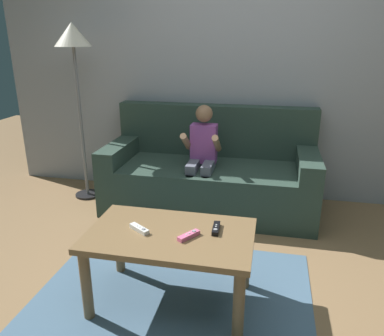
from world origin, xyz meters
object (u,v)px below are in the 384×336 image
game_remote_white_center (139,229)px  game_remote_pink_far_corner (189,236)px  person_seated_on_couch (202,155)px  game_remote_black_near_edge (216,228)px  coffee_table (170,244)px  floor_lamp (74,49)px  couch (211,175)px

game_remote_white_center → game_remote_pink_far_corner: (0.29, -0.02, 0.00)m
person_seated_on_couch → game_remote_white_center: person_seated_on_couch is taller
game_remote_white_center → game_remote_black_near_edge: bearing=12.7°
game_remote_black_near_edge → game_remote_pink_far_corner: same height
coffee_table → game_remote_pink_far_corner: (0.11, -0.03, 0.09)m
game_remote_pink_far_corner → floor_lamp: 2.14m
game_remote_pink_far_corner → game_remote_white_center: bearing=176.8°
couch → game_remote_pink_far_corner: bearing=-85.5°
coffee_table → floor_lamp: size_ratio=0.58×
couch → floor_lamp: floor_lamp is taller
couch → coffee_table: bearing=-90.1°
game_remote_black_near_edge → couch: bearing=100.7°
game_remote_black_near_edge → coffee_table: bearing=-162.1°
game_remote_white_center → floor_lamp: bearing=127.4°
couch → coffee_table: (-0.00, -1.38, 0.08)m
couch → floor_lamp: 1.64m
coffee_table → game_remote_pink_far_corner: bearing=-15.1°
person_seated_on_couch → coffee_table: size_ratio=1.03×
coffee_table → game_remote_white_center: size_ratio=6.80×
game_remote_black_near_edge → floor_lamp: floor_lamp is taller
couch → game_remote_white_center: bearing=-97.2°
game_remote_pink_far_corner → person_seated_on_couch: bearing=97.4°
person_seated_on_couch → game_remote_white_center: bearing=-96.1°
game_remote_black_near_edge → game_remote_white_center: (-0.42, -0.09, 0.00)m
game_remote_pink_far_corner → floor_lamp: floor_lamp is taller
person_seated_on_couch → floor_lamp: size_ratio=0.59×
couch → coffee_table: couch is taller
person_seated_on_couch → game_remote_black_near_edge: (0.29, -1.12, -0.08)m
floor_lamp → game_remote_black_near_edge: bearing=-41.0°
couch → game_remote_pink_far_corner: size_ratio=13.55×
floor_lamp → game_remote_white_center: bearing=-52.6°
person_seated_on_couch → game_remote_pink_far_corner: size_ratio=7.01×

